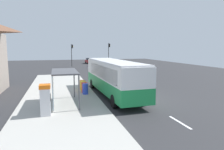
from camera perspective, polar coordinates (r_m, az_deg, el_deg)
ground_plane at (r=31.08m, az=-2.82°, el=-0.48°), size 56.00×92.00×0.04m
sidewalk_platform at (r=18.54m, az=-14.21°, el=-5.93°), size 6.20×30.00×0.18m
lane_stripe_seg_0 at (r=12.94m, az=18.46°, el=-12.46°), size 0.16×2.20×0.01m
lane_stripe_seg_1 at (r=17.11m, az=9.08°, el=-7.22°), size 0.16×2.20×0.01m
lane_stripe_seg_2 at (r=21.64m, az=3.60°, el=-4.00°), size 0.16×2.20×0.01m
lane_stripe_seg_3 at (r=26.34m, az=0.07°, el=-1.89°), size 0.16×2.20×0.01m
lane_stripe_seg_4 at (r=31.13m, az=-2.37°, el=-0.42°), size 0.16×2.20×0.01m
lane_stripe_seg_5 at (r=35.98m, az=-4.16°, el=0.66°), size 0.16×2.20×0.01m
lane_stripe_seg_6 at (r=40.86m, az=-5.53°, el=1.48°), size 0.16×2.20×0.01m
lane_stripe_seg_7 at (r=45.77m, az=-6.60°, el=2.12°), size 0.16×2.20×0.01m
bus at (r=18.48m, az=0.31°, el=-0.21°), size 2.90×11.09×3.21m
white_van at (r=37.16m, az=-1.51°, el=2.97°), size 2.10×5.23×2.30m
sedan_near at (r=47.94m, az=-4.55°, el=3.34°), size 2.01×4.48×1.52m
sedan_far at (r=57.67m, az=-6.39°, el=4.04°), size 1.93×4.44×1.52m
ticket_machine at (r=13.40m, az=-18.17°, el=-6.55°), size 0.66×0.76×1.94m
recycling_bin_blue at (r=18.65m, az=-7.49°, el=-3.91°), size 0.52×0.52×0.95m
recycling_bin_red at (r=19.33m, az=-7.78°, el=-3.50°), size 0.52×0.52×0.95m
recycling_bin_yellow at (r=20.01m, az=-8.04°, el=-3.12°), size 0.52×0.52×0.95m
recycling_bin_orange at (r=20.69m, az=-8.29°, el=-2.77°), size 0.52×0.52×0.95m
traffic_light_near_side at (r=48.57m, az=-0.86°, el=6.72°), size 0.49×0.28×5.43m
traffic_light_far_side at (r=47.96m, az=-11.16°, el=6.37°), size 0.49×0.28×5.16m
bus_shelter at (r=15.49m, az=-14.28°, el=-1.02°), size 1.80×4.00×2.50m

